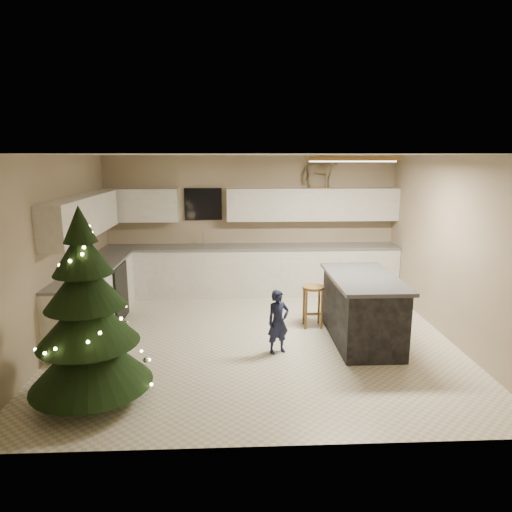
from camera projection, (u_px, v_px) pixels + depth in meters
name	position (u px, v px, depth m)	size (l,w,h in m)	color
ground_plane	(257.00, 339.00, 6.58)	(5.50, 5.50, 0.00)	silver
room_shell	(259.00, 219.00, 6.21)	(5.52, 5.02, 2.61)	tan
cabinetry	(201.00, 263.00, 7.99)	(5.50, 3.20, 2.00)	white
island	(362.00, 309.00, 6.43)	(0.90, 1.70, 0.95)	black
bar_stool	(313.00, 296.00, 6.98)	(0.34, 0.34, 0.64)	brown
christmas_tree	(88.00, 324.00, 4.75)	(1.32, 1.28, 2.11)	#3F2816
toddler	(278.00, 322.00, 6.05)	(0.32, 0.21, 0.86)	black
rocking_horse	(319.00, 172.00, 8.42)	(0.70, 0.40, 0.58)	brown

